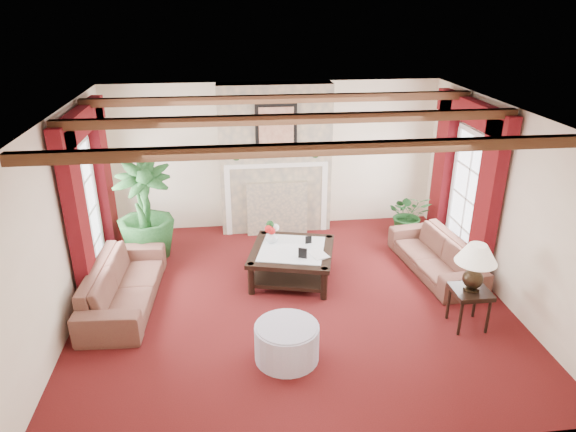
{
  "coord_description": "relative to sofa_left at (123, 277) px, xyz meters",
  "views": [
    {
      "loc": [
        -0.82,
        -6.32,
        4.04
      ],
      "look_at": [
        -0.02,
        0.4,
        1.15
      ],
      "focal_mm": 32.0,
      "sensor_mm": 36.0,
      "label": 1
    }
  ],
  "objects": [
    {
      "name": "floor",
      "position": [
        2.39,
        -0.19,
        -0.42
      ],
      "size": [
        6.0,
        6.0,
        0.0
      ],
      "primitive_type": "plane",
      "color": "#3F0C0B",
      "rests_on": "ground"
    },
    {
      "name": "ceiling",
      "position": [
        2.39,
        -0.19,
        2.28
      ],
      "size": [
        6.0,
        6.0,
        0.0
      ],
      "primitive_type": "plane",
      "rotation": [
        3.14,
        0.0,
        0.0
      ],
      "color": "white",
      "rests_on": "floor"
    },
    {
      "name": "back_wall",
      "position": [
        2.39,
        2.56,
        0.93
      ],
      "size": [
        6.0,
        0.02,
        2.7
      ],
      "primitive_type": "cube",
      "color": "beige",
      "rests_on": "ground"
    },
    {
      "name": "left_wall",
      "position": [
        -0.61,
        -0.19,
        0.93
      ],
      "size": [
        0.02,
        5.5,
        2.7
      ],
      "primitive_type": "cube",
      "color": "beige",
      "rests_on": "ground"
    },
    {
      "name": "right_wall",
      "position": [
        5.39,
        -0.19,
        0.93
      ],
      "size": [
        0.02,
        5.5,
        2.7
      ],
      "primitive_type": "cube",
      "color": "beige",
      "rests_on": "ground"
    },
    {
      "name": "ceiling_beams",
      "position": [
        2.39,
        -0.19,
        2.22
      ],
      "size": [
        6.0,
        3.0,
        0.12
      ],
      "primitive_type": null,
      "color": "#3E2113",
      "rests_on": "ceiling"
    },
    {
      "name": "fireplace",
      "position": [
        2.39,
        2.36,
        2.28
      ],
      "size": [
        2.0,
        0.52,
        2.7
      ],
      "primitive_type": null,
      "color": "tan",
      "rests_on": "ground"
    },
    {
      "name": "french_door_left",
      "position": [
        -0.58,
        0.81,
        1.71
      ],
      "size": [
        0.1,
        1.1,
        2.16
      ],
      "primitive_type": null,
      "color": "white",
      "rests_on": "ground"
    },
    {
      "name": "french_door_right",
      "position": [
        5.36,
        0.81,
        1.71
      ],
      "size": [
        0.1,
        1.1,
        2.16
      ],
      "primitive_type": null,
      "color": "white",
      "rests_on": "ground"
    },
    {
      "name": "curtains_left",
      "position": [
        -0.47,
        0.81,
        2.13
      ],
      "size": [
        0.2,
        2.4,
        2.55
      ],
      "primitive_type": null,
      "color": "#520B0B",
      "rests_on": "ground"
    },
    {
      "name": "curtains_right",
      "position": [
        5.25,
        0.81,
        2.13
      ],
      "size": [
        0.2,
        2.4,
        2.55
      ],
      "primitive_type": null,
      "color": "#520B0B",
      "rests_on": "ground"
    },
    {
      "name": "sofa_left",
      "position": [
        0.0,
        0.0,
        0.0
      ],
      "size": [
        2.21,
        0.86,
        0.84
      ],
      "primitive_type": "imported",
      "rotation": [
        0.0,
        0.0,
        1.52
      ],
      "color": "#3B101E",
      "rests_on": "ground"
    },
    {
      "name": "sofa_right",
      "position": [
        4.75,
        0.39,
        -0.04
      ],
      "size": [
        2.08,
        1.02,
        0.76
      ],
      "primitive_type": "imported",
      "rotation": [
        0.0,
        0.0,
        -1.46
      ],
      "color": "#3B101E",
      "rests_on": "ground"
    },
    {
      "name": "potted_palm",
      "position": [
        0.15,
        1.43,
        0.05
      ],
      "size": [
        1.06,
        1.74,
        0.94
      ],
      "primitive_type": "imported",
      "rotation": [
        0.0,
        0.0,
        0.04
      ],
      "color": "black",
      "rests_on": "ground"
    },
    {
      "name": "small_plant",
      "position": [
        4.75,
        1.73,
        -0.09
      ],
      "size": [
        1.07,
        1.12,
        0.65
      ],
      "primitive_type": "imported",
      "rotation": [
        0.0,
        0.0,
        -0.19
      ],
      "color": "black",
      "rests_on": "ground"
    },
    {
      "name": "coffee_table",
      "position": [
        2.45,
        0.43,
        -0.17
      ],
      "size": [
        1.49,
        1.49,
        0.5
      ],
      "primitive_type": null,
      "rotation": [
        0.0,
        0.0,
        -0.25
      ],
      "color": "black",
      "rests_on": "ground"
    },
    {
      "name": "side_table",
      "position": [
        4.6,
        -1.09,
        -0.14
      ],
      "size": [
        0.54,
        0.54,
        0.55
      ],
      "primitive_type": null,
      "rotation": [
        0.0,
        0.0,
        -0.17
      ],
      "color": "black",
      "rests_on": "ground"
    },
    {
      "name": "ottoman",
      "position": [
        2.15,
        -1.48,
        -0.19
      ],
      "size": [
        0.78,
        0.78,
        0.45
      ],
      "primitive_type": "cylinder",
      "color": "#AAA4BA",
      "rests_on": "ground"
    },
    {
      "name": "table_lamp",
      "position": [
        4.6,
        -1.09,
        0.47
      ],
      "size": [
        0.53,
        0.53,
        0.67
      ],
      "primitive_type": null,
      "color": "black",
      "rests_on": "side_table"
    },
    {
      "name": "flower_vase",
      "position": [
        2.17,
        0.71,
        0.18
      ],
      "size": [
        0.25,
        0.26,
        0.2
      ],
      "primitive_type": "imported",
      "rotation": [
        0.0,
        0.0,
        0.13
      ],
      "color": "silver",
      "rests_on": "coffee_table"
    },
    {
      "name": "book",
      "position": [
        2.71,
        0.14,
        0.24
      ],
      "size": [
        0.24,
        0.16,
        0.31
      ],
      "primitive_type": "imported",
      "rotation": [
        0.0,
        0.0,
        0.32
      ],
      "color": "black",
      "rests_on": "coffee_table"
    },
    {
      "name": "photo_frame_a",
      "position": [
        2.57,
        0.11,
        0.17
      ],
      "size": [
        0.13,
        0.07,
        0.17
      ],
      "primitive_type": null,
      "rotation": [
        0.0,
        0.0,
        -0.4
      ],
      "color": "black",
      "rests_on": "coffee_table"
    },
    {
      "name": "photo_frame_b",
      "position": [
        2.73,
        0.58,
        0.15
      ],
      "size": [
        0.1,
        0.04,
        0.13
      ],
      "primitive_type": null,
      "rotation": [
        0.0,
        0.0,
        0.2
      ],
      "color": "black",
      "rests_on": "coffee_table"
    }
  ]
}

